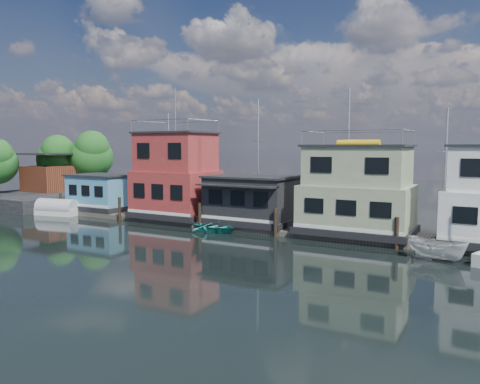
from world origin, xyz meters
The scene contains 12 objects.
ground centered at (0.00, 0.00, 0.00)m, with size 160.00×160.00×0.00m, color black.
dock centered at (0.00, 12.00, 0.20)m, with size 48.00×5.00×0.40m, color #595147.
houseboat_blue centered at (-18.00, 12.00, 2.21)m, with size 6.40×4.90×3.66m.
houseboat_red centered at (-8.50, 12.00, 4.10)m, with size 7.40×5.90×11.86m.
houseboat_dark centered at (-0.50, 11.98, 2.42)m, with size 7.40×6.10×4.06m.
houseboat_green centered at (8.50, 12.00, 3.55)m, with size 8.40×5.90×7.03m.
pilings centered at (-0.33, 9.20, 1.10)m, with size 42.28×0.28×2.20m.
background_masts centered at (4.76, 18.00, 5.55)m, with size 36.40×0.16×12.00m.
shore centered at (-30.67, 15.86, 3.60)m, with size 12.40×15.72×8.24m.
motorboat centered at (14.76, 7.17, 0.72)m, with size 1.41×3.75×1.45m, color silver.
dinghy_teal centered at (-2.14, 8.69, 0.41)m, with size 2.80×3.92×0.81m, color teal.
tarp_runabout centered at (-21.04, 8.75, 0.66)m, with size 4.62×2.53×1.77m.
Camera 1 is at (17.96, -23.04, 6.94)m, focal length 35.00 mm.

